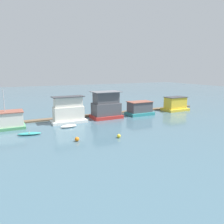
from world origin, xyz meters
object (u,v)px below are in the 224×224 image
(dinghy_teal, at_px, (29,134))
(dinghy_white, at_px, (69,126))
(buoy_orange, at_px, (77,139))
(houseboat_green, at_px, (9,120))
(buoy_yellow, at_px, (119,136))
(houseboat_yellow, at_px, (175,104))
(houseboat_red, at_px, (106,106))
(houseboat_white, at_px, (69,111))
(houseboat_teal, at_px, (140,109))

(dinghy_teal, relative_size, dinghy_white, 1.24)
(buoy_orange, bearing_deg, houseboat_green, 124.86)
(buoy_yellow, bearing_deg, buoy_orange, 168.23)
(houseboat_yellow, bearing_deg, buoy_orange, -157.54)
(houseboat_red, height_order, buoy_orange, houseboat_red)
(houseboat_white, bearing_deg, houseboat_yellow, 1.14)
(houseboat_green, xyz_separation_m, houseboat_teal, (26.36, -0.42, -0.03))
(houseboat_teal, bearing_deg, houseboat_red, 176.88)
(buoy_yellow, bearing_deg, houseboat_green, 137.39)
(dinghy_teal, distance_m, buoy_yellow, 13.77)
(houseboat_green, bearing_deg, buoy_yellow, -42.61)
(houseboat_red, relative_size, buoy_yellow, 10.84)
(houseboat_green, xyz_separation_m, houseboat_yellow, (37.09, 0.05, 0.11))
(houseboat_green, distance_m, dinghy_white, 10.13)
(buoy_yellow, height_order, buoy_orange, buoy_orange)
(houseboat_green, relative_size, dinghy_teal, 1.87)
(houseboat_white, distance_m, dinghy_white, 4.11)
(houseboat_red, distance_m, buoy_yellow, 13.93)
(houseboat_white, relative_size, houseboat_yellow, 1.09)
(houseboat_green, relative_size, buoy_yellow, 11.91)
(houseboat_teal, distance_m, dinghy_white, 17.49)
(buoy_yellow, bearing_deg, houseboat_red, 72.69)
(houseboat_green, height_order, houseboat_teal, houseboat_green)
(dinghy_teal, bearing_deg, buoy_yellow, -32.41)
(houseboat_green, distance_m, houseboat_white, 10.33)
(dinghy_teal, xyz_separation_m, dinghy_white, (6.64, 1.80, 0.01))
(houseboat_green, relative_size, houseboat_white, 1.02)
(houseboat_yellow, bearing_deg, dinghy_white, -171.85)
(buoy_orange, bearing_deg, houseboat_red, 49.69)
(houseboat_red, bearing_deg, dinghy_white, -156.51)
(houseboat_red, xyz_separation_m, dinghy_white, (-9.08, -3.95, -2.26))
(houseboat_green, distance_m, dinghy_teal, 6.42)
(houseboat_red, distance_m, buoy_orange, 15.73)
(houseboat_red, relative_size, dinghy_teal, 1.70)
(houseboat_yellow, height_order, dinghy_teal, houseboat_yellow)
(houseboat_teal, relative_size, buoy_orange, 9.16)
(houseboat_yellow, xyz_separation_m, dinghy_teal, (-34.46, -5.78, -1.33))
(houseboat_teal, xyz_separation_m, buoy_yellow, (-12.11, -12.69, -1.12))
(houseboat_white, height_order, buoy_orange, houseboat_white)
(houseboat_green, height_order, houseboat_yellow, houseboat_green)
(houseboat_teal, xyz_separation_m, buoy_orange, (-18.09, -11.45, -1.09))
(houseboat_white, distance_m, buoy_orange, 11.72)
(buoy_yellow, bearing_deg, houseboat_yellow, 29.96)
(houseboat_white, distance_m, houseboat_red, 8.07)
(houseboat_green, height_order, dinghy_white, houseboat_green)
(houseboat_teal, distance_m, buoy_yellow, 17.58)
(dinghy_white, bearing_deg, houseboat_red, 23.49)
(houseboat_green, bearing_deg, buoy_orange, -55.14)
(houseboat_teal, xyz_separation_m, dinghy_white, (-17.10, -3.51, -1.18))
(houseboat_red, distance_m, dinghy_white, 10.16)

